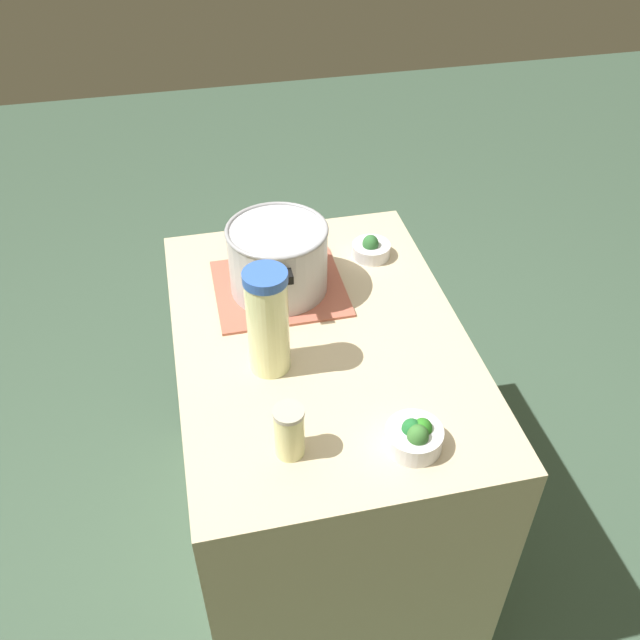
% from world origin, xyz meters
% --- Properties ---
extents(ground_plane, '(8.00, 8.00, 0.00)m').
position_xyz_m(ground_plane, '(0.00, 0.00, 0.00)').
color(ground_plane, '#3F5945').
extents(counter_slab, '(1.09, 0.75, 0.92)m').
position_xyz_m(counter_slab, '(0.00, 0.00, 0.46)').
color(counter_slab, beige).
rests_on(counter_slab, ground_plane).
extents(dish_cloth, '(0.33, 0.36, 0.01)m').
position_xyz_m(dish_cloth, '(0.21, 0.07, 0.92)').
color(dish_cloth, '#B45F4B').
rests_on(dish_cloth, counter_slab).
extents(cooking_pot, '(0.35, 0.28, 0.20)m').
position_xyz_m(cooking_pot, '(0.21, 0.07, 1.03)').
color(cooking_pot, '#B7B7BC').
rests_on(cooking_pot, dish_cloth).
extents(lemonade_pitcher, '(0.10, 0.10, 0.29)m').
position_xyz_m(lemonade_pitcher, '(-0.09, 0.14, 1.06)').
color(lemonade_pitcher, '#F1F3AB').
rests_on(lemonade_pitcher, counter_slab).
extents(mason_jar, '(0.07, 0.07, 0.13)m').
position_xyz_m(mason_jar, '(-0.36, 0.15, 0.98)').
color(mason_jar, beige).
rests_on(mason_jar, counter_slab).
extents(broccoli_bowl_front, '(0.11, 0.11, 0.07)m').
position_xyz_m(broccoli_bowl_front, '(0.31, -0.23, 0.95)').
color(broccoli_bowl_front, silver).
rests_on(broccoli_bowl_front, counter_slab).
extents(broccoli_bowl_center, '(0.13, 0.13, 0.08)m').
position_xyz_m(broccoli_bowl_center, '(-0.41, -0.12, 0.95)').
color(broccoli_bowl_center, silver).
rests_on(broccoli_bowl_center, counter_slab).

